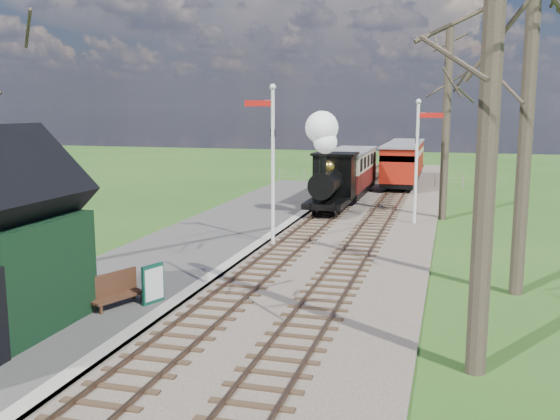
{
  "coord_description": "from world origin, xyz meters",
  "views": [
    {
      "loc": [
        5.87,
        -6.67,
        5.37
      ],
      "look_at": [
        -0.21,
        15.24,
        1.6
      ],
      "focal_mm": 40.0,
      "sensor_mm": 36.0,
      "label": 1
    }
  ],
  "objects_px": {
    "semaphore_far": "(418,152)",
    "red_carriage_b": "(406,159)",
    "locomotive": "(330,170)",
    "coach": "(349,170)",
    "semaphore_near": "(271,154)",
    "sign_board": "(153,284)",
    "bench": "(115,290)",
    "red_carriage_a": "(400,165)"
  },
  "relations": [
    {
      "from": "semaphore_near",
      "to": "sign_board",
      "type": "distance_m",
      "value": 8.7
    },
    {
      "from": "coach",
      "to": "bench",
      "type": "distance_m",
      "value": 22.61
    },
    {
      "from": "semaphore_far",
      "to": "red_carriage_b",
      "type": "distance_m",
      "value": 18.05
    },
    {
      "from": "coach",
      "to": "red_carriage_a",
      "type": "height_order",
      "value": "coach"
    },
    {
      "from": "semaphore_far",
      "to": "locomotive",
      "type": "height_order",
      "value": "semaphore_far"
    },
    {
      "from": "locomotive",
      "to": "bench",
      "type": "height_order",
      "value": "locomotive"
    },
    {
      "from": "semaphore_near",
      "to": "semaphore_far",
      "type": "bearing_deg",
      "value": 49.4
    },
    {
      "from": "semaphore_near",
      "to": "sign_board",
      "type": "bearing_deg",
      "value": -96.21
    },
    {
      "from": "red_carriage_a",
      "to": "red_carriage_b",
      "type": "height_order",
      "value": "same"
    },
    {
      "from": "semaphore_far",
      "to": "red_carriage_b",
      "type": "relative_size",
      "value": 1.02
    },
    {
      "from": "red_carriage_a",
      "to": "sign_board",
      "type": "height_order",
      "value": "red_carriage_a"
    },
    {
      "from": "semaphore_far",
      "to": "red_carriage_b",
      "type": "height_order",
      "value": "semaphore_far"
    },
    {
      "from": "red_carriage_a",
      "to": "red_carriage_b",
      "type": "relative_size",
      "value": 1.0
    },
    {
      "from": "red_carriage_b",
      "to": "bench",
      "type": "distance_m",
      "value": 32.91
    },
    {
      "from": "locomotive",
      "to": "coach",
      "type": "relative_size",
      "value": 0.62
    },
    {
      "from": "semaphore_near",
      "to": "sign_board",
      "type": "relative_size",
      "value": 5.89
    },
    {
      "from": "semaphore_near",
      "to": "semaphore_far",
      "type": "relative_size",
      "value": 1.09
    },
    {
      "from": "locomotive",
      "to": "bench",
      "type": "relative_size",
      "value": 3.11
    },
    {
      "from": "red_carriage_a",
      "to": "bench",
      "type": "relative_size",
      "value": 3.49
    },
    {
      "from": "red_carriage_a",
      "to": "sign_board",
      "type": "bearing_deg",
      "value": -99.11
    },
    {
      "from": "semaphore_near",
      "to": "coach",
      "type": "xyz_separation_m",
      "value": [
        0.77,
        13.82,
        -1.96
      ]
    },
    {
      "from": "semaphore_far",
      "to": "coach",
      "type": "height_order",
      "value": "semaphore_far"
    },
    {
      "from": "semaphore_near",
      "to": "red_carriage_a",
      "type": "bearing_deg",
      "value": 79.61
    },
    {
      "from": "red_carriage_a",
      "to": "locomotive",
      "type": "bearing_deg",
      "value": -103.81
    },
    {
      "from": "red_carriage_a",
      "to": "semaphore_far",
      "type": "bearing_deg",
      "value": -81.85
    },
    {
      "from": "coach",
      "to": "red_carriage_a",
      "type": "distance_m",
      "value": 5.24
    },
    {
      "from": "sign_board",
      "to": "bench",
      "type": "bearing_deg",
      "value": -152.32
    },
    {
      "from": "locomotive",
      "to": "red_carriage_b",
      "type": "distance_m",
      "value": 16.35
    },
    {
      "from": "locomotive",
      "to": "sign_board",
      "type": "distance_m",
      "value": 16.07
    },
    {
      "from": "red_carriage_a",
      "to": "bench",
      "type": "distance_m",
      "value": 27.5
    },
    {
      "from": "sign_board",
      "to": "bench",
      "type": "height_order",
      "value": "sign_board"
    },
    {
      "from": "semaphore_near",
      "to": "bench",
      "type": "relative_size",
      "value": 3.88
    },
    {
      "from": "semaphore_far",
      "to": "red_carriage_a",
      "type": "relative_size",
      "value": 1.02
    },
    {
      "from": "semaphore_near",
      "to": "red_carriage_b",
      "type": "xyz_separation_m",
      "value": [
        3.37,
        23.88,
        -2.0
      ]
    },
    {
      "from": "locomotive",
      "to": "coach",
      "type": "distance_m",
      "value": 6.1
    },
    {
      "from": "coach",
      "to": "red_carriage_b",
      "type": "distance_m",
      "value": 10.38
    },
    {
      "from": "sign_board",
      "to": "locomotive",
      "type": "bearing_deg",
      "value": 84.1
    },
    {
      "from": "locomotive",
      "to": "coach",
      "type": "height_order",
      "value": "locomotive"
    },
    {
      "from": "red_carriage_b",
      "to": "sign_board",
      "type": "relative_size",
      "value": 5.29
    },
    {
      "from": "semaphore_near",
      "to": "locomotive",
      "type": "height_order",
      "value": "semaphore_near"
    },
    {
      "from": "coach",
      "to": "bench",
      "type": "height_order",
      "value": "coach"
    },
    {
      "from": "red_carriage_b",
      "to": "bench",
      "type": "height_order",
      "value": "red_carriage_b"
    }
  ]
}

